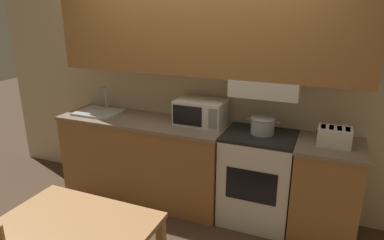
% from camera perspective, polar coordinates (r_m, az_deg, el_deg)
% --- Properties ---
extents(ground_plane, '(16.00, 16.00, 0.00)m').
position_cam_1_polar(ground_plane, '(4.13, 2.31, -12.13)').
color(ground_plane, '#4C3828').
extents(wall_back, '(5.53, 0.38, 2.55)m').
position_cam_1_polar(wall_back, '(3.54, 2.45, 9.48)').
color(wall_back, beige).
rests_on(wall_back, ground_plane).
extents(lower_counter_main, '(1.88, 0.61, 0.93)m').
position_cam_1_polar(lower_counter_main, '(3.92, -7.96, -6.33)').
color(lower_counter_main, '#A36B38').
rests_on(lower_counter_main, ground_plane).
extents(lower_counter_right_stub, '(0.59, 0.61, 0.93)m').
position_cam_1_polar(lower_counter_right_stub, '(3.46, 21.31, -10.99)').
color(lower_counter_right_stub, '#A36B38').
rests_on(lower_counter_right_stub, ground_plane).
extents(stove_range, '(0.68, 0.57, 0.93)m').
position_cam_1_polar(stove_range, '(3.52, 10.80, -9.49)').
color(stove_range, white).
rests_on(stove_range, ground_plane).
extents(cooking_pot, '(0.31, 0.24, 0.16)m').
position_cam_1_polar(cooking_pot, '(3.33, 11.69, -0.83)').
color(cooking_pot, '#B7BABF').
rests_on(cooking_pot, stove_range).
extents(microwave, '(0.50, 0.34, 0.26)m').
position_cam_1_polar(microwave, '(3.52, 1.44, 1.33)').
color(microwave, white).
rests_on(microwave, lower_counter_main).
extents(toaster, '(0.29, 0.19, 0.16)m').
position_cam_1_polar(toaster, '(3.23, 22.64, -2.54)').
color(toaster, white).
rests_on(toaster, lower_counter_right_stub).
extents(sink_basin, '(0.49, 0.40, 0.29)m').
position_cam_1_polar(sink_basin, '(4.06, -15.23, 1.35)').
color(sink_basin, '#B7BABF').
rests_on(sink_basin, lower_counter_main).
extents(dining_table, '(1.03, 0.72, 0.73)m').
position_cam_1_polar(dining_table, '(2.53, -19.00, -18.12)').
color(dining_table, '#B27F4C').
rests_on(dining_table, ground_plane).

